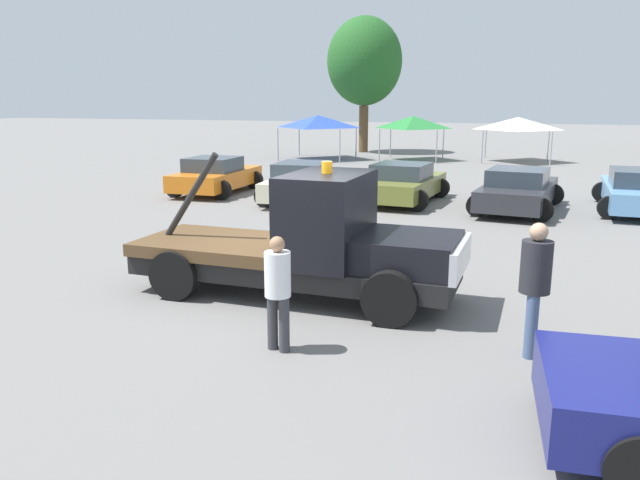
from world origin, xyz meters
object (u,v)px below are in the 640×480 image
Objects in this scene: parked_car_orange at (215,176)px; parked_car_charcoal at (518,190)px; parked_car_olive at (403,183)px; person_near_truck at (535,280)px; tow_truck at (312,246)px; canopy_tent_white at (518,123)px; person_at_hood at (278,286)px; tree_left at (365,62)px; canopy_tent_green at (413,122)px; parked_car_cream at (304,182)px; parked_car_skyblue at (639,191)px; canopy_tent_blue at (318,121)px.

parked_car_orange and parked_car_charcoal have the same top height.
parked_car_olive is at bearing -90.49° from parked_car_orange.
person_near_truck reaches higher than parked_car_olive.
tow_truck is 1.28× the size of parked_car_olive.
person_near_truck is at bearing -19.90° from tow_truck.
canopy_tent_white is (-0.15, 15.95, 1.43)m from parked_car_charcoal.
tree_left reaches higher than person_at_hood.
canopy_tent_white reaches higher than person_at_hood.
canopy_tent_green reaches higher than parked_car_orange.
tow_truck is 30.78m from tree_left.
parked_car_cream is at bearing 32.23° from person_at_hood.
parked_car_orange is 0.50× the size of tree_left.
person_at_hood is 0.33× the size of parked_car_charcoal.
tree_left reaches higher than canopy_tent_white.
canopy_tent_white is (-3.71, 15.10, 1.43)m from parked_car_skyblue.
canopy_tent_green is 0.38× the size of tree_left.
parked_car_skyblue is (3.56, 0.84, 0.00)m from parked_car_charcoal.
canopy_tent_blue reaches higher than parked_car_olive.
canopy_tent_blue is (-4.03, 14.34, 1.49)m from parked_car_cream.
canopy_tent_blue is (-7.59, 24.34, 1.20)m from tow_truck.
canopy_tent_green is 6.86m from tree_left.
parked_car_olive is at bearing -69.25° from person_near_truck.
parked_car_skyblue is (7.26, 0.37, 0.00)m from parked_car_olive.
canopy_tent_green is at bearing -18.73° from parked_car_orange.
canopy_tent_blue reaches higher than person_at_hood.
tree_left is (1.02, 19.06, 5.03)m from parked_car_orange.
tow_truck is at bearing -163.72° from parked_car_cream.
parked_car_skyblue is 1.40× the size of canopy_tent_white.
parked_car_charcoal is 22.40m from tree_left.
parked_car_cream is at bearing -101.20° from parked_car_orange.
canopy_tent_green reaches higher than parked_car_skyblue.
parked_car_charcoal is at bearing -63.72° from tree_left.
person_at_hood is 0.19× the size of tree_left.
tow_truck is 1.20× the size of parked_car_skyblue.
parked_car_orange and parked_car_olive have the same top height.
person_near_truck reaches higher than person_at_hood.
parked_car_cream is at bearing 108.01° from parked_car_olive.
parked_car_charcoal and parked_car_skyblue have the same top height.
tow_truck is 26.38m from canopy_tent_white.
canopy_tent_green is (4.92, 14.67, 1.47)m from parked_car_orange.
tree_left reaches higher than parked_car_cream.
person_near_truck is 33.13m from tree_left.
canopy_tent_blue is at bearing 50.86° from parked_car_skyblue.
canopy_tent_blue reaches higher than person_near_truck.
tow_truck is 13.07m from parked_car_skyblue.
parked_car_skyblue is 15.62m from canopy_tent_white.
canopy_tent_white is at bearing -26.32° from parked_car_cream.
parked_car_charcoal is (-0.23, 11.71, -0.42)m from person_near_truck.
canopy_tent_blue is at bearing -170.53° from canopy_tent_white.
tree_left reaches higher than parked_car_olive.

